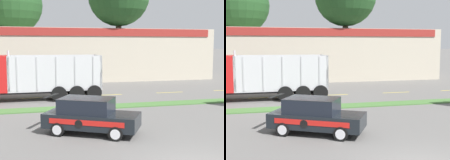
{
  "view_description": "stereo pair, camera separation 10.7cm",
  "coord_description": "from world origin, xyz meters",
  "views": [
    {
      "loc": [
        -5.09,
        -8.55,
        3.96
      ],
      "look_at": [
        -0.31,
        10.21,
        1.8
      ],
      "focal_mm": 50.0,
      "sensor_mm": 36.0,
      "label": 1
    },
    {
      "loc": [
        -4.99,
        -8.57,
        3.96
      ],
      "look_at": [
        -0.31,
        10.21,
        1.8
      ],
      "focal_mm": 50.0,
      "sensor_mm": 36.0,
      "label": 2
    }
  ],
  "objects": [
    {
      "name": "grass_verge",
      "position": [
        0.0,
        10.72,
        0.03
      ],
      "size": [
        120.0,
        1.39,
        0.06
      ],
      "primitive_type": "cube",
      "color": "#477538",
      "rests_on": "ground_plane"
    },
    {
      "name": "centre_line_3",
      "position": [
        -4.77,
        15.41,
        0.0
      ],
      "size": [
        2.4,
        0.14,
        0.01
      ],
      "primitive_type": "cube",
      "color": "yellow",
      "rests_on": "ground_plane"
    },
    {
      "name": "centre_line_4",
      "position": [
        0.63,
        15.41,
        0.0
      ],
      "size": [
        2.4,
        0.14,
        0.01
      ],
      "primitive_type": "cube",
      "color": "yellow",
      "rests_on": "ground_plane"
    },
    {
      "name": "centre_line_5",
      "position": [
        6.03,
        15.41,
        0.0
      ],
      "size": [
        2.4,
        0.14,
        0.01
      ],
      "primitive_type": "cube",
      "color": "yellow",
      "rests_on": "ground_plane"
    },
    {
      "name": "dump_truck_mid",
      "position": [
        -7.01,
        14.61,
        1.63
      ],
      "size": [
        11.55,
        2.67,
        3.6
      ],
      "color": "black",
      "rests_on": "ground_plane"
    },
    {
      "name": "rally_car",
      "position": [
        -2.65,
        5.0,
        0.82
      ],
      "size": [
        4.51,
        3.55,
        1.65
      ],
      "color": "black",
      "rests_on": "ground_plane"
    },
    {
      "name": "traffic_cone",
      "position": [
        -0.29,
        6.56,
        0.25
      ],
      "size": [
        0.47,
        0.47,
        0.52
      ],
      "color": "black",
      "rests_on": "ground_plane"
    },
    {
      "name": "store_building_backdrop",
      "position": [
        -1.35,
        29.58,
        2.88
      ],
      "size": [
        33.12,
        12.1,
        5.76
      ],
      "color": "#BCB29E",
      "rests_on": "ground_plane"
    }
  ]
}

